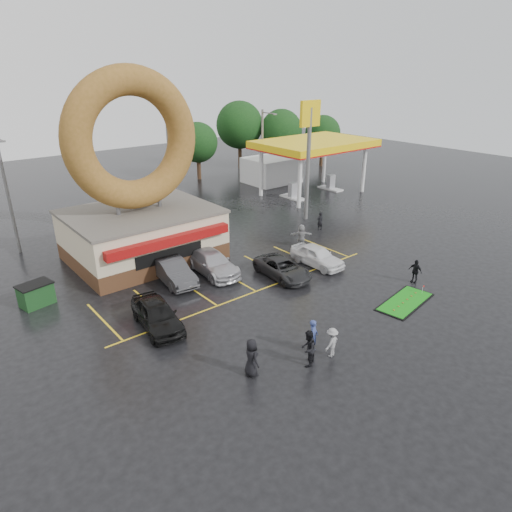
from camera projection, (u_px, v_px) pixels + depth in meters
ground at (293, 312)px, 26.72m from camera, size 120.00×120.00×0.00m
donut_shop at (139, 200)px, 32.52m from camera, size 10.20×8.70×13.50m
gas_station at (295, 157)px, 51.88m from camera, size 12.30×13.65×5.90m
shell_sign at (309, 139)px, 39.99m from camera, size 2.20×0.36×10.60m
streetlight_left at (8, 192)px, 33.29m from camera, size 0.40×2.21×9.00m
streetlight_mid at (170, 165)px, 42.14m from camera, size 0.40×2.21×9.00m
streetlight_right at (263, 150)px, 49.83m from camera, size 0.40×2.21×9.00m
tree_far_a at (281, 131)px, 61.27m from camera, size 5.60×5.60×8.00m
tree_far_b at (323, 133)px, 63.58m from camera, size 4.90×4.90×7.00m
tree_far_c at (240, 125)px, 61.55m from camera, size 6.30×6.30×9.00m
tree_far_d at (198, 143)px, 55.98m from camera, size 4.90×4.90×7.00m
car_black at (157, 314)px, 24.90m from camera, size 2.49×4.85×1.58m
car_dgrey at (173, 271)px, 30.16m from camera, size 2.06×4.85×1.56m
car_silver at (212, 263)px, 31.50m from camera, size 2.43×5.29×1.50m
car_grey at (282, 268)px, 30.91m from camera, size 2.45×4.74×1.28m
car_white at (317, 256)px, 32.67m from camera, size 1.77×4.31×1.46m
person_blue at (313, 336)px, 22.71m from camera, size 0.78×0.75×1.80m
person_blackjkt at (308, 348)px, 21.68m from camera, size 1.13×1.06×1.86m
person_hoodie at (332, 342)px, 22.41m from camera, size 1.10×0.77×1.56m
person_bystander at (251, 358)px, 20.99m from camera, size 0.70×0.98×1.88m
person_cameraman at (415, 271)px, 30.08m from camera, size 0.43×0.96×1.60m
person_walker_near at (301, 236)px, 35.93m from camera, size 1.69×1.49×1.86m
person_walker_far at (320, 221)px, 39.65m from camera, size 0.62×0.44×1.62m
dumpster at (36, 295)px, 27.30m from camera, size 2.00×1.54×1.30m
putting_green at (405, 302)px, 27.80m from camera, size 4.57×2.51×0.54m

